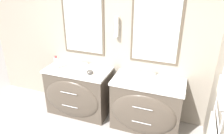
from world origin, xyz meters
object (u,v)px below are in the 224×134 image
(vanity_left, at_px, (78,91))
(vanity_right, at_px, (146,105))
(toiletry_bottle, at_px, (56,63))
(amenity_bowl, at_px, (90,72))

(vanity_left, distance_m, vanity_right, 1.20)
(toiletry_bottle, distance_m, amenity_bowl, 0.61)
(vanity_left, distance_m, amenity_bowl, 0.52)
(toiletry_bottle, bearing_deg, vanity_right, 2.12)
(vanity_right, relative_size, toiletry_bottle, 4.88)
(vanity_left, height_order, toiletry_bottle, toiletry_bottle)
(vanity_left, bearing_deg, amenity_bowl, -10.96)
(vanity_right, bearing_deg, toiletry_bottle, -177.88)
(vanity_right, bearing_deg, amenity_bowl, -176.80)
(vanity_left, xyz_separation_m, vanity_right, (1.20, 0.00, 0.00))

